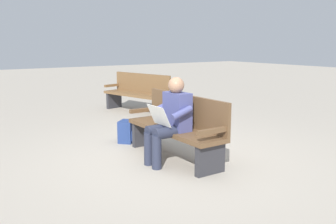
{
  "coord_description": "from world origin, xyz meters",
  "views": [
    {
      "loc": [
        -4.2,
        2.93,
        1.64
      ],
      "look_at": [
        -0.08,
        0.15,
        0.7
      ],
      "focal_mm": 39.72,
      "sensor_mm": 36.0,
      "label": 1
    }
  ],
  "objects_px": {
    "person_seated": "(170,118)",
    "bench_far": "(138,92)",
    "backpack": "(127,132)",
    "bench_near": "(178,126)"
  },
  "relations": [
    {
      "from": "bench_near",
      "to": "bench_far",
      "type": "bearing_deg",
      "value": -20.72
    },
    {
      "from": "backpack",
      "to": "bench_near",
      "type": "bearing_deg",
      "value": -169.15
    },
    {
      "from": "person_seated",
      "to": "backpack",
      "type": "bearing_deg",
      "value": -0.75
    },
    {
      "from": "backpack",
      "to": "bench_far",
      "type": "relative_size",
      "value": 0.2
    },
    {
      "from": "person_seated",
      "to": "bench_far",
      "type": "bearing_deg",
      "value": -23.1
    },
    {
      "from": "bench_near",
      "to": "bench_far",
      "type": "xyz_separation_m",
      "value": [
        3.47,
        -1.31,
        0.0
      ]
    },
    {
      "from": "bench_near",
      "to": "bench_far",
      "type": "relative_size",
      "value": 0.97
    },
    {
      "from": "person_seated",
      "to": "backpack",
      "type": "height_order",
      "value": "person_seated"
    },
    {
      "from": "bench_near",
      "to": "backpack",
      "type": "height_order",
      "value": "bench_near"
    },
    {
      "from": "backpack",
      "to": "bench_far",
      "type": "bearing_deg",
      "value": -33.16
    }
  ]
}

